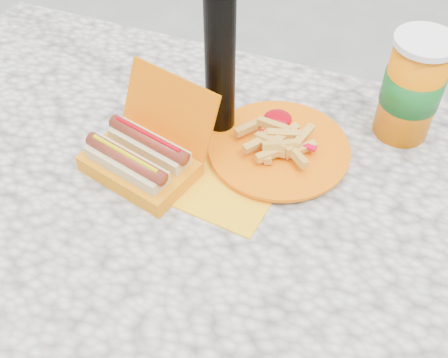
% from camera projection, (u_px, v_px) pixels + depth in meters
% --- Properties ---
extents(picnic_table, '(1.20, 0.80, 0.75)m').
position_uv_depth(picnic_table, '(187.00, 233.00, 0.98)').
color(picnic_table, beige).
rests_on(picnic_table, ground).
extents(hotdog_box, '(0.21, 0.20, 0.14)m').
position_uv_depth(hotdog_box, '(142.00, 157.00, 0.91)').
color(hotdog_box, '#E86200').
rests_on(hotdog_box, picnic_table).
extents(fries_plate, '(0.29, 0.31, 0.05)m').
position_uv_depth(fries_plate, '(275.00, 149.00, 0.95)').
color(fries_plate, '#FFB50E').
rests_on(fries_plate, picnic_table).
extents(soda_cup, '(0.10, 0.10, 0.19)m').
position_uv_depth(soda_cup, '(412.00, 88.00, 0.93)').
color(soda_cup, orange).
rests_on(soda_cup, picnic_table).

